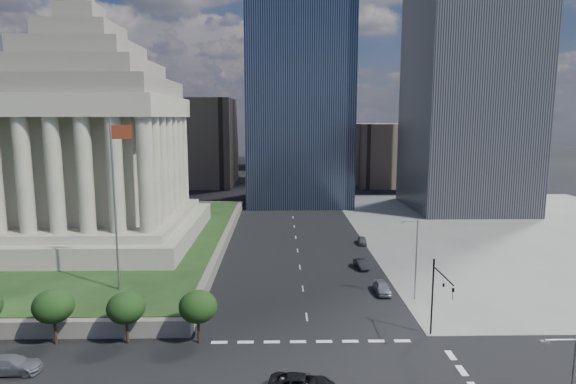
{
  "coord_description": "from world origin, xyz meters",
  "views": [
    {
      "loc": [
        -3.0,
        -30.8,
        22.02
      ],
      "look_at": [
        -2.11,
        18.6,
        14.34
      ],
      "focal_mm": 30.0,
      "sensor_mm": 36.0,
      "label": 1
    }
  ],
  "objects_px": {
    "street_lamp_north": "(415,255)",
    "parked_sedan_far": "(362,241)",
    "traffic_signal_ne": "(439,291)",
    "flagpole": "(116,196)",
    "parked_sedan_mid": "(361,264)",
    "suv_grey": "(11,365)",
    "parked_sedan_near": "(382,288)",
    "war_memorial": "(87,121)"
  },
  "relations": [
    {
      "from": "parked_sedan_mid",
      "to": "parked_sedan_far",
      "type": "distance_m",
      "value": 13.97
    },
    {
      "from": "war_memorial",
      "to": "flagpole",
      "type": "distance_m",
      "value": 28.16
    },
    {
      "from": "war_memorial",
      "to": "parked_sedan_far",
      "type": "height_order",
      "value": "war_memorial"
    },
    {
      "from": "traffic_signal_ne",
      "to": "parked_sedan_far",
      "type": "height_order",
      "value": "traffic_signal_ne"
    },
    {
      "from": "war_memorial",
      "to": "street_lamp_north",
      "type": "height_order",
      "value": "war_memorial"
    },
    {
      "from": "war_memorial",
      "to": "parked_sedan_near",
      "type": "distance_m",
      "value": 52.86
    },
    {
      "from": "parked_sedan_mid",
      "to": "war_memorial",
      "type": "bearing_deg",
      "value": 157.81
    },
    {
      "from": "war_memorial",
      "to": "suv_grey",
      "type": "distance_m",
      "value": 45.12
    },
    {
      "from": "street_lamp_north",
      "to": "war_memorial",
      "type": "bearing_deg",
      "value": 154.08
    },
    {
      "from": "war_memorial",
      "to": "street_lamp_north",
      "type": "xyz_separation_m",
      "value": [
        47.33,
        -23.0,
        -15.74
      ]
    },
    {
      "from": "war_memorial",
      "to": "parked_sedan_far",
      "type": "xyz_separation_m",
      "value": [
        45.5,
        3.0,
        -20.76
      ]
    },
    {
      "from": "war_memorial",
      "to": "parked_sedan_mid",
      "type": "distance_m",
      "value": 48.94
    },
    {
      "from": "suv_grey",
      "to": "traffic_signal_ne",
      "type": "bearing_deg",
      "value": -84.03
    },
    {
      "from": "war_memorial",
      "to": "suv_grey",
      "type": "relative_size",
      "value": 7.52
    },
    {
      "from": "war_memorial",
      "to": "parked_sedan_mid",
      "type": "xyz_separation_m",
      "value": [
        43.0,
        -10.75,
        -20.75
      ]
    },
    {
      "from": "parked_sedan_mid",
      "to": "parked_sedan_far",
      "type": "height_order",
      "value": "parked_sedan_mid"
    },
    {
      "from": "street_lamp_north",
      "to": "parked_sedan_near",
      "type": "distance_m",
      "value": 6.32
    },
    {
      "from": "street_lamp_north",
      "to": "parked_sedan_far",
      "type": "height_order",
      "value": "street_lamp_north"
    },
    {
      "from": "traffic_signal_ne",
      "to": "suv_grey",
      "type": "xyz_separation_m",
      "value": [
        -38.91,
        -5.09,
        -4.5
      ]
    },
    {
      "from": "suv_grey",
      "to": "parked_sedan_far",
      "type": "height_order",
      "value": "suv_grey"
    },
    {
      "from": "traffic_signal_ne",
      "to": "street_lamp_north",
      "type": "xyz_separation_m",
      "value": [
        0.83,
        11.3,
        0.41
      ]
    },
    {
      "from": "parked_sedan_near",
      "to": "war_memorial",
      "type": "bearing_deg",
      "value": 154.53
    },
    {
      "from": "suv_grey",
      "to": "parked_sedan_near",
      "type": "bearing_deg",
      "value": -64.49
    },
    {
      "from": "street_lamp_north",
      "to": "parked_sedan_near",
      "type": "bearing_deg",
      "value": 147.78
    },
    {
      "from": "street_lamp_north",
      "to": "suv_grey",
      "type": "relative_size",
      "value": 1.93
    },
    {
      "from": "traffic_signal_ne",
      "to": "parked_sedan_far",
      "type": "relative_size",
      "value": 2.13
    },
    {
      "from": "flagpole",
      "to": "suv_grey",
      "type": "height_order",
      "value": "flagpole"
    },
    {
      "from": "flagpole",
      "to": "parked_sedan_mid",
      "type": "relative_size",
      "value": 5.08
    },
    {
      "from": "suv_grey",
      "to": "parked_sedan_mid",
      "type": "xyz_separation_m",
      "value": [
        35.41,
        28.65,
        -0.1
      ]
    },
    {
      "from": "traffic_signal_ne",
      "to": "street_lamp_north",
      "type": "relative_size",
      "value": 0.8
    },
    {
      "from": "suv_grey",
      "to": "flagpole",
      "type": "bearing_deg",
      "value": -18.05
    },
    {
      "from": "flagpole",
      "to": "parked_sedan_mid",
      "type": "distance_m",
      "value": 35.8
    },
    {
      "from": "flagpole",
      "to": "parked_sedan_mid",
      "type": "height_order",
      "value": "flagpole"
    },
    {
      "from": "parked_sedan_near",
      "to": "parked_sedan_far",
      "type": "relative_size",
      "value": 1.18
    },
    {
      "from": "suv_grey",
      "to": "parked_sedan_mid",
      "type": "relative_size",
      "value": 1.32
    },
    {
      "from": "street_lamp_north",
      "to": "suv_grey",
      "type": "xyz_separation_m",
      "value": [
        -39.74,
        -16.39,
        -4.91
      ]
    },
    {
      "from": "flagpole",
      "to": "parked_sedan_near",
      "type": "distance_m",
      "value": 34.24
    },
    {
      "from": "traffic_signal_ne",
      "to": "parked_sedan_near",
      "type": "height_order",
      "value": "traffic_signal_ne"
    },
    {
      "from": "traffic_signal_ne",
      "to": "street_lamp_north",
      "type": "bearing_deg",
      "value": 85.81
    },
    {
      "from": "flagpole",
      "to": "street_lamp_north",
      "type": "distance_m",
      "value": 35.95
    },
    {
      "from": "street_lamp_north",
      "to": "parked_sedan_far",
      "type": "bearing_deg",
      "value": 94.02
    },
    {
      "from": "street_lamp_north",
      "to": "parked_sedan_mid",
      "type": "relative_size",
      "value": 2.54
    }
  ]
}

